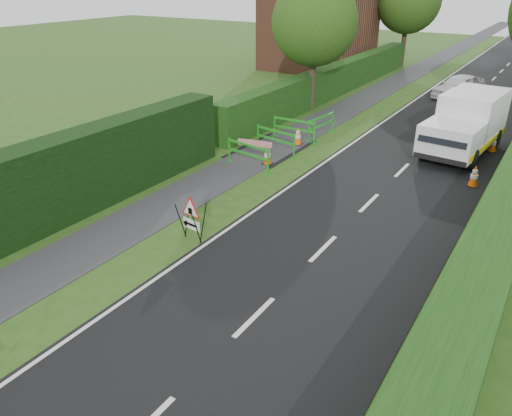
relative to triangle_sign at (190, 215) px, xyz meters
The scene contains 21 objects.
ground 3.22m from the triangle_sign, 73.96° to the right, with size 120.00×120.00×0.00m, color #294C15.
road_surface 32.18m from the triangle_sign, 84.00° to the left, with size 6.00×90.00×0.02m, color black.
footpath 32.07m from the triangle_sign, 93.82° to the left, with size 2.00×90.00×0.02m, color #2D2D30.
hedge_west_near 5.17m from the triangle_sign, 143.98° to the right, with size 1.10×18.00×2.50m, color black.
hedge_west_far 19.45m from the triangle_sign, 102.28° to the left, with size 1.00×24.00×1.80m, color #14380F.
house_west 28.58m from the triangle_sign, 108.70° to the left, with size 7.50×7.40×7.88m.
tree_nw 15.89m from the triangle_sign, 103.99° to the left, with size 4.40×4.40×6.70m.
tree_fw 31.48m from the triangle_sign, 96.87° to the left, with size 4.80×4.80×7.24m.
triangle_sign is the anchor object (origin of this frame).
works_van 12.83m from the triangle_sign, 67.97° to the left, with size 2.57×5.44×2.40m.
traffic_cone_0 10.20m from the triangle_sign, 54.41° to the left, with size 0.38×0.38×0.79m.
traffic_cone_1 12.01m from the triangle_sign, 62.74° to the left, with size 0.38×0.38×0.79m.
traffic_cone_2 13.93m from the triangle_sign, 65.06° to the left, with size 0.38×0.38×0.79m.
traffic_cone_3 6.50m from the triangle_sign, 101.72° to the left, with size 0.38×0.38×0.79m.
traffic_cone_4 9.28m from the triangle_sign, 99.07° to the left, with size 0.38×0.38×0.79m.
ped_barrier_0 5.89m from the triangle_sign, 107.21° to the left, with size 2.09×0.69×1.00m.
ped_barrier_1 7.96m from the triangle_sign, 102.88° to the left, with size 2.09×0.74×1.00m.
ped_barrier_2 9.76m from the triangle_sign, 101.12° to the left, with size 2.07×0.38×1.00m.
ped_barrier_3 10.75m from the triangle_sign, 95.86° to the left, with size 0.59×2.09×1.00m.
redwhite_plank 7.60m from the triangle_sign, 108.56° to the left, with size 1.50×0.04×0.25m, color red.
hatchback_car 22.29m from the triangle_sign, 83.70° to the left, with size 1.60×3.97×1.35m, color white.
Camera 1 is at (7.21, -6.44, 6.85)m, focal length 35.00 mm.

